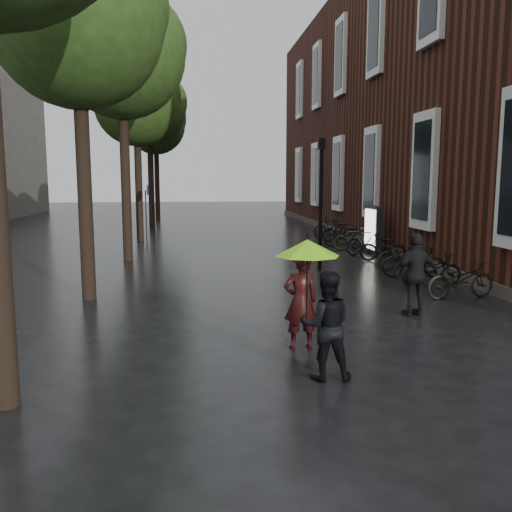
{
  "coord_description": "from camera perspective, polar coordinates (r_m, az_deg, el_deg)",
  "views": [
    {
      "loc": [
        -1.69,
        -5.64,
        2.77
      ],
      "look_at": [
        -0.42,
        5.21,
        1.2
      ],
      "focal_mm": 38.0,
      "sensor_mm": 36.0,
      "label": 1
    }
  ],
  "objects": [
    {
      "name": "ground",
      "position": [
        6.5,
        9.46,
        -17.15
      ],
      "size": [
        120.0,
        120.0,
        0.0
      ],
      "primitive_type": "plane",
      "color": "black"
    },
    {
      "name": "brick_building",
      "position": [
        28.07,
        19.68,
        14.3
      ],
      "size": [
        10.2,
        33.2,
        12.0
      ],
      "color": "#38160F",
      "rests_on": "ground"
    },
    {
      "name": "street_trees",
      "position": [
        21.97,
        -13.21,
        17.31
      ],
      "size": [
        4.33,
        34.03,
        8.91
      ],
      "color": "black",
      "rests_on": "ground"
    },
    {
      "name": "person_burgundy",
      "position": [
        8.87,
        4.72,
        -4.78
      ],
      "size": [
        0.61,
        0.43,
        1.57
      ],
      "primitive_type": "imported",
      "rotation": [
        0.0,
        0.0,
        3.24
      ],
      "color": "black",
      "rests_on": "ground"
    },
    {
      "name": "person_black",
      "position": [
        7.57,
        7.38,
        -7.27
      ],
      "size": [
        0.79,
        0.65,
        1.53
      ],
      "primitive_type": "imported",
      "rotation": [
        0.0,
        0.0,
        3.05
      ],
      "color": "black",
      "rests_on": "ground"
    },
    {
      "name": "lime_umbrella",
      "position": [
        8.1,
        5.43,
        0.87
      ],
      "size": [
        0.99,
        0.99,
        1.46
      ],
      "rotation": [
        0.0,
        0.0,
        -0.26
      ],
      "color": "black",
      "rests_on": "ground"
    },
    {
      "name": "pedestrian_walking",
      "position": [
        11.38,
        16.47,
        -1.89
      ],
      "size": [
        1.05,
        0.59,
        1.69
      ],
      "primitive_type": "imported",
      "rotation": [
        0.0,
        0.0,
        3.33
      ],
      "color": "black",
      "rests_on": "ground"
    },
    {
      "name": "parked_bicycles",
      "position": [
        18.96,
        12.61,
        1.0
      ],
      "size": [
        2.08,
        13.64,
        1.02
      ],
      "color": "black",
      "rests_on": "ground"
    },
    {
      "name": "ad_lightbox",
      "position": [
        20.32,
        12.24,
        2.68
      ],
      "size": [
        0.27,
        1.17,
        1.77
      ],
      "rotation": [
        0.0,
        0.0,
        0.04
      ],
      "color": "black",
      "rests_on": "ground"
    },
    {
      "name": "lamp_post",
      "position": [
        16.35,
        6.84,
        6.79
      ],
      "size": [
        0.2,
        0.2,
        3.94
      ],
      "rotation": [
        0.0,
        0.0,
        -0.17
      ],
      "color": "black",
      "rests_on": "ground"
    },
    {
      "name": "cycle_sign",
      "position": [
        23.8,
        -11.43,
        5.31
      ],
      "size": [
        0.13,
        0.45,
        2.5
      ],
      "rotation": [
        0.0,
        0.0,
        -0.04
      ],
      "color": "#262628",
      "rests_on": "ground"
    }
  ]
}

